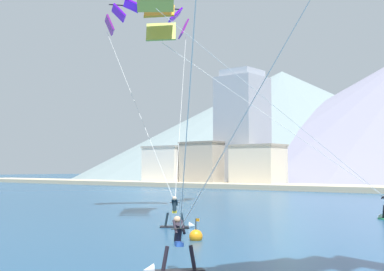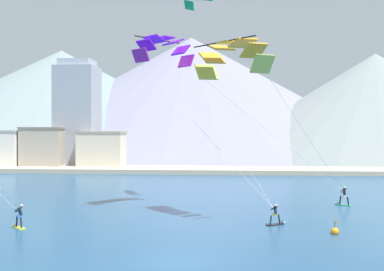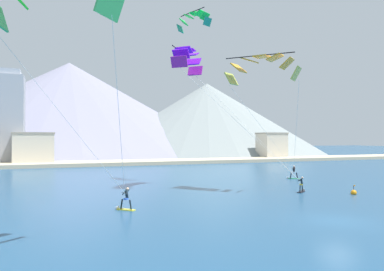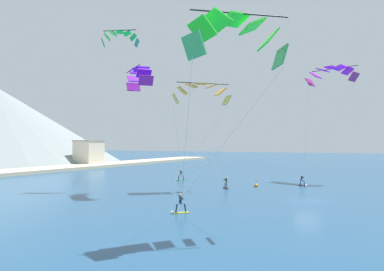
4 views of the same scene
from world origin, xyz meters
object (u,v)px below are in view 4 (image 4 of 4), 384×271
(parafoil_kite_far_left, at_px, (237,34))
(kitesurfer_far_left, at_px, (178,207))
(parafoil_kite_near_lead, at_px, (201,91))
(race_marker_buoy, at_px, (256,186))
(kitesurfer_near_lead, at_px, (180,177))
(parafoil_kite_near_trail, at_px, (139,76))
(parafoil_kite_distant_high_outer, at_px, (120,37))
(kitesurfer_near_trail, at_px, (225,185))
(kitesurfer_mid_center, at_px, (303,183))
(parafoil_kite_mid_center, at_px, (331,73))

(parafoil_kite_far_left, bearing_deg, kitesurfer_far_left, 54.97)
(parafoil_kite_near_lead, relative_size, parafoil_kite_far_left, 0.98)
(kitesurfer_far_left, xyz_separation_m, race_marker_buoy, (22.07, -0.24, -0.37))
(kitesurfer_near_lead, xyz_separation_m, parafoil_kite_near_trail, (-16.07, -3.13, 13.64))
(kitesurfer_far_left, bearing_deg, race_marker_buoy, -0.63)
(parafoil_kite_far_left, bearing_deg, parafoil_kite_distant_high_outer, 53.40)
(kitesurfer_near_lead, relative_size, parafoil_kite_far_left, 0.14)
(kitesurfer_far_left, distance_m, parafoil_kite_near_trail, 19.38)
(kitesurfer_near_trail, bearing_deg, parafoil_kite_near_trail, 141.82)
(kitesurfer_mid_center, height_order, parafoil_kite_far_left, parafoil_kite_far_left)
(parafoil_kite_distant_high_outer, bearing_deg, parafoil_kite_near_trail, -118.35)
(parafoil_kite_near_trail, height_order, race_marker_buoy, parafoil_kite_near_trail)
(kitesurfer_near_lead, bearing_deg, parafoil_kite_near_lead, -139.23)
(parafoil_kite_mid_center, xyz_separation_m, parafoil_kite_distant_high_outer, (-22.61, 24.28, 3.21))
(kitesurfer_near_trail, xyz_separation_m, parafoil_kite_near_trail, (-9.47, 7.45, 13.77))
(kitesurfer_mid_center, relative_size, parafoil_kite_far_left, 0.12)
(kitesurfer_near_trail, relative_size, parafoil_kite_far_left, 0.12)
(kitesurfer_far_left, relative_size, parafoil_kite_distant_high_outer, 0.36)
(kitesurfer_near_lead, distance_m, race_marker_buoy, 14.07)
(kitesurfer_near_lead, height_order, parafoil_kite_distant_high_outer, parafoil_kite_distant_high_outer)
(parafoil_kite_near_lead, bearing_deg, kitesurfer_near_lead, 40.77)
(kitesurfer_near_trail, xyz_separation_m, parafoil_kite_near_lead, (-3.36, 1.99, 12.38))
(parafoil_kite_near_trail, bearing_deg, kitesurfer_far_left, -131.01)
(parafoil_kite_distant_high_outer, bearing_deg, parafoil_kite_near_lead, -72.03)
(kitesurfer_near_trail, bearing_deg, parafoil_kite_far_left, -156.76)
(parafoil_kite_mid_center, bearing_deg, parafoil_kite_near_lead, 144.31)
(parafoil_kite_mid_center, relative_size, parafoil_kite_far_left, 1.27)
(kitesurfer_near_lead, height_order, kitesurfer_far_left, kitesurfer_near_lead)
(kitesurfer_far_left, xyz_separation_m, parafoil_kite_far_left, (-5.04, -7.19, 12.85))
(race_marker_buoy, bearing_deg, parafoil_kite_near_trail, 140.93)
(kitesurfer_far_left, xyz_separation_m, parafoil_kite_distant_high_outer, (11.72, 15.38, 19.88))
(kitesurfer_mid_center, bearing_deg, parafoil_kite_far_left, -177.77)
(parafoil_kite_mid_center, bearing_deg, race_marker_buoy, 144.78)
(kitesurfer_near_trail, xyz_separation_m, kitesurfer_mid_center, (7.28, -8.91, 0.03))
(kitesurfer_mid_center, bearing_deg, parafoil_kite_mid_center, -18.70)
(kitesurfer_far_left, height_order, parafoil_kite_distant_high_outer, parafoil_kite_distant_high_outer)
(kitesurfer_near_trail, height_order, parafoil_kite_far_left, parafoil_kite_far_left)
(parafoil_kite_near_trail, xyz_separation_m, parafoil_kite_distant_high_outer, (2.71, 5.02, 6.21))
(parafoil_kite_near_trail, bearing_deg, parafoil_kite_mid_center, -37.26)
(parafoil_kite_near_lead, relative_size, race_marker_buoy, 12.91)
(kitesurfer_near_lead, xyz_separation_m, kitesurfer_mid_center, (0.68, -19.49, -0.11))
(kitesurfer_far_left, distance_m, parafoil_kite_distant_high_outer, 27.74)
(kitesurfer_near_lead, xyz_separation_m, kitesurfer_far_left, (-25.09, -13.50, -0.04))
(kitesurfer_far_left, distance_m, race_marker_buoy, 22.08)
(parafoil_kite_near_lead, xyz_separation_m, parafoil_kite_near_trail, (-6.11, 5.46, 1.40))
(parafoil_kite_near_lead, bearing_deg, kitesurfer_near_trail, -30.63)
(kitesurfer_near_lead, bearing_deg, parafoil_kite_far_left, -145.52)
(kitesurfer_far_left, distance_m, parafoil_kite_near_lead, 20.09)
(parafoil_kite_near_lead, bearing_deg, parafoil_kite_far_left, -149.04)
(kitesurfer_near_trail, relative_size, race_marker_buoy, 1.60)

